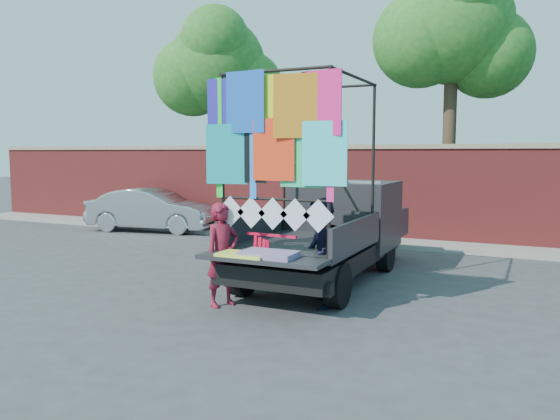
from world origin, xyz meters
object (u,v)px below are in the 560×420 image
at_px(woman, 223,255).
at_px(man, 321,253).
at_px(pickup_truck, 336,228).
at_px(sedan, 153,210).

bearing_deg(woman, man, -44.54).
bearing_deg(pickup_truck, man, -75.98).
xyz_separation_m(woman, man, (1.41, 0.58, 0.04)).
height_order(pickup_truck, sedan, pickup_truck).
height_order(pickup_truck, woman, pickup_truck).
bearing_deg(man, woman, -91.06).
bearing_deg(pickup_truck, sedan, 155.44).
height_order(woman, man, man).
relative_size(sedan, woman, 2.44).
distance_m(sedan, woman, 8.76).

